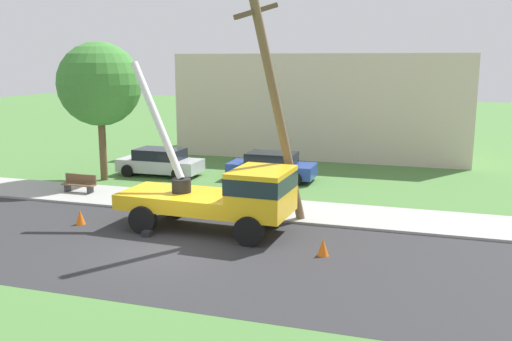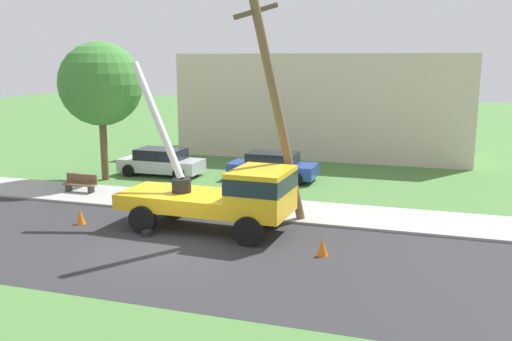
% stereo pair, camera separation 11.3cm
% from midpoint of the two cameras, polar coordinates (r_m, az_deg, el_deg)
% --- Properties ---
extents(ground_plane, '(120.00, 120.00, 0.00)m').
position_cam_midpoint_polar(ground_plane, '(29.26, 1.56, -0.63)').
color(ground_plane, '#477538').
extents(road_asphalt, '(80.00, 8.01, 0.01)m').
position_cam_midpoint_polar(road_asphalt, '(18.45, -9.07, -7.93)').
color(road_asphalt, '#2B2B2D').
rests_on(road_asphalt, ground).
extents(sidewalk_strip, '(80.00, 3.21, 0.10)m').
position_cam_midpoint_polar(sidewalk_strip, '(23.34, -2.86, -3.58)').
color(sidewalk_strip, '#9E9E99').
rests_on(sidewalk_strip, ground).
extents(utility_truck, '(6.76, 3.21, 5.98)m').
position_cam_midpoint_polar(utility_truck, '(19.67, -2.83, -2.32)').
color(utility_truck, gold).
rests_on(utility_truck, ground).
extents(leaning_utility_pole, '(2.04, 2.77, 8.74)m').
position_cam_midpoint_polar(leaning_utility_pole, '(19.78, 2.25, 6.79)').
color(leaning_utility_pole, brown).
rests_on(leaning_utility_pole, ground).
extents(traffic_cone_ahead, '(0.36, 0.36, 0.56)m').
position_cam_midpoint_polar(traffic_cone_ahead, '(17.66, 7.00, -7.80)').
color(traffic_cone_ahead, orange).
rests_on(traffic_cone_ahead, ground).
extents(traffic_cone_behind, '(0.36, 0.36, 0.56)m').
position_cam_midpoint_polar(traffic_cone_behind, '(21.79, -17.37, -4.55)').
color(traffic_cone_behind, orange).
rests_on(traffic_cone_behind, ground).
extents(parked_sedan_silver, '(4.42, 2.05, 1.42)m').
position_cam_midpoint_polar(parked_sedan_silver, '(29.92, -9.57, 0.87)').
color(parked_sedan_silver, '#B7B7BF').
rests_on(parked_sedan_silver, ground).
extents(parked_sedan_blue, '(4.41, 2.03, 1.42)m').
position_cam_midpoint_polar(parked_sedan_blue, '(28.27, 1.83, 0.42)').
color(parked_sedan_blue, '#263F99').
rests_on(parked_sedan_blue, ground).
extents(park_bench, '(1.60, 0.45, 0.90)m').
position_cam_midpoint_polar(park_bench, '(26.63, -17.42, -1.32)').
color(park_bench, brown).
rests_on(park_bench, ground).
extents(roadside_tree_near, '(4.14, 4.14, 6.93)m').
position_cam_midpoint_polar(roadside_tree_near, '(28.95, -15.52, 8.50)').
color(roadside_tree_near, brown).
rests_on(roadside_tree_near, ground).
extents(lowrise_building_backdrop, '(18.00, 6.00, 6.40)m').
position_cam_midpoint_polar(lowrise_building_backdrop, '(36.33, 7.16, 6.71)').
color(lowrise_building_backdrop, beige).
rests_on(lowrise_building_backdrop, ground).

